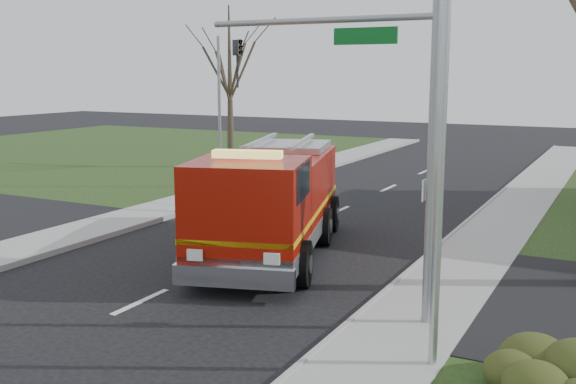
% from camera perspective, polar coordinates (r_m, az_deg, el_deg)
% --- Properties ---
extents(ground, '(120.00, 120.00, 0.00)m').
position_cam_1_polar(ground, '(16.64, -12.38, -9.09)').
color(ground, black).
rests_on(ground, ground).
extents(sidewalk_right, '(2.40, 80.00, 0.15)m').
position_cam_1_polar(sidewalk_right, '(13.72, 8.54, -12.86)').
color(sidewalk_right, gray).
rests_on(sidewalk_right, ground).
extents(hedge_corner, '(2.80, 2.00, 0.90)m').
position_cam_1_polar(hedge_corner, '(12.07, 20.05, -14.09)').
color(hedge_corner, '#364017').
rests_on(hedge_corner, lawn_right).
extents(bare_tree_left, '(4.50, 4.50, 9.00)m').
position_cam_1_polar(bare_tree_left, '(37.83, -4.96, 10.31)').
color(bare_tree_left, '#3D3124').
rests_on(bare_tree_left, ground).
extents(traffic_signal_mast, '(5.29, 0.18, 6.80)m').
position_cam_1_polar(traffic_signal_mast, '(14.40, 7.22, 7.25)').
color(traffic_signal_mast, gray).
rests_on(traffic_signal_mast, ground).
extents(streetlight_pole, '(1.48, 0.16, 8.40)m').
position_cam_1_polar(streetlight_pole, '(11.93, 12.62, 5.77)').
color(streetlight_pole, '#B7BABF').
rests_on(streetlight_pole, ground).
extents(utility_pole_far, '(0.14, 0.14, 7.00)m').
position_cam_1_polar(utility_pole_far, '(31.11, -5.82, 6.54)').
color(utility_pole_far, gray).
rests_on(utility_pole_far, ground).
extents(fire_engine, '(5.33, 9.08, 3.47)m').
position_cam_1_polar(fire_engine, '(19.91, -1.54, -1.01)').
color(fire_engine, '#991207').
rests_on(fire_engine, ground).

